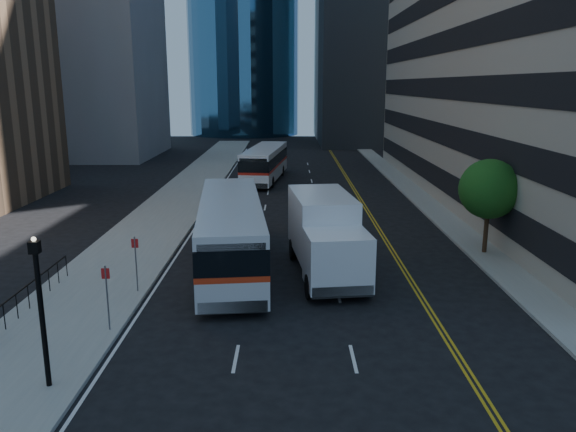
# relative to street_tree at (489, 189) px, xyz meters

# --- Properties ---
(ground) EXTENTS (160.00, 160.00, 0.00)m
(ground) POSITION_rel_street_tree_xyz_m (-9.00, -8.00, -3.64)
(ground) COLOR black
(ground) RESTS_ON ground
(sidewalk_west) EXTENTS (5.00, 90.00, 0.15)m
(sidewalk_west) POSITION_rel_street_tree_xyz_m (-19.50, 17.00, -3.57)
(sidewalk_west) COLOR gray
(sidewalk_west) RESTS_ON ground
(sidewalk_east) EXTENTS (2.00, 90.00, 0.15)m
(sidewalk_east) POSITION_rel_street_tree_xyz_m (-0.00, 17.00, -3.57)
(sidewalk_east) COLOR gray
(sidewalk_east) RESTS_ON ground
(midrise_west) EXTENTS (18.00, 18.00, 35.00)m
(midrise_west) POSITION_rel_street_tree_xyz_m (-37.00, 44.00, 13.86)
(midrise_west) COLOR gray
(midrise_west) RESTS_ON ground
(street_tree) EXTENTS (3.20, 3.20, 5.10)m
(street_tree) POSITION_rel_street_tree_xyz_m (0.00, 0.00, 0.00)
(street_tree) COLOR #332114
(street_tree) RESTS_ON sidewalk_east
(lamp_post) EXTENTS (0.28, 0.28, 4.56)m
(lamp_post) POSITION_rel_street_tree_xyz_m (-18.00, -14.00, -0.92)
(lamp_post) COLOR black
(lamp_post) RESTS_ON sidewalk_west
(bus_front) EXTENTS (4.38, 13.76, 3.49)m
(bus_front) POSITION_rel_street_tree_xyz_m (-13.60, -2.33, -1.74)
(bus_front) COLOR silver
(bus_front) RESTS_ON ground
(bus_rear) EXTENTS (4.18, 12.59, 3.19)m
(bus_rear) POSITION_rel_street_tree_xyz_m (-13.00, 24.24, -1.90)
(bus_rear) COLOR white
(bus_rear) RESTS_ON ground
(box_truck) EXTENTS (3.66, 8.24, 3.81)m
(box_truck) POSITION_rel_street_tree_xyz_m (-8.92, -3.29, -1.63)
(box_truck) COLOR white
(box_truck) RESTS_ON ground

